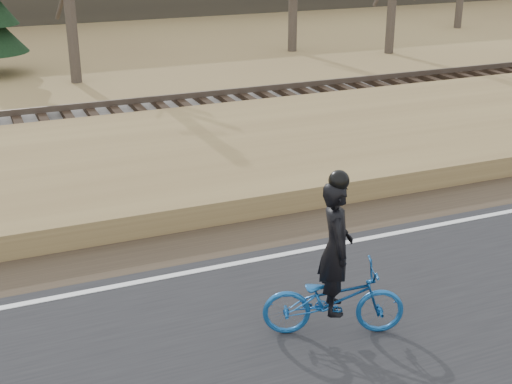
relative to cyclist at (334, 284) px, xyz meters
name	(u,v)px	position (x,y,z in m)	size (l,w,h in m)	color
ground	(270,267)	(0.04, 2.12, -0.78)	(120.00, 120.00, 0.00)	#957E4B
road	(349,348)	(0.04, -0.38, -0.75)	(120.00, 6.00, 0.06)	black
edge_line	(265,258)	(0.04, 2.32, -0.72)	(120.00, 0.12, 0.01)	silver
shoulder	(242,236)	(0.04, 3.32, -0.76)	(120.00, 1.60, 0.04)	#473A2B
embankment	(189,171)	(0.04, 6.32, -0.56)	(120.00, 5.00, 0.44)	#957E4B
ballast	(144,124)	(0.04, 10.12, -0.56)	(120.00, 3.00, 0.45)	slate
railroad	(143,112)	(0.04, 10.12, -0.25)	(120.00, 2.40, 0.29)	black
cyclist	(334,284)	(0.00, 0.00, 0.00)	(1.96, 1.26, 2.27)	#144C8F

